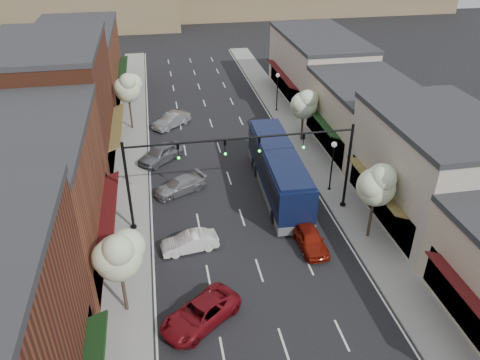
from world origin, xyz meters
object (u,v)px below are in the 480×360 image
parked_car_b (190,242)px  coach_bus (278,170)px  lamp_post_near (333,158)px  parked_car_c (180,186)px  parked_car_d (161,154)px  tree_right_far (304,103)px  parked_car_a (200,314)px  parked_car_e (171,120)px  tree_left_far (128,87)px  tree_left_near (119,255)px  signal_mast_right (318,157)px  lamp_post_far (277,86)px  signal_mast_left (162,171)px  red_hatchback (310,238)px  tree_right_near (377,184)px

parked_car_b → coach_bus: bearing=121.1°
lamp_post_near → coach_bus: bearing=170.8°
parked_car_c → parked_car_d: (-1.29, 5.71, 0.15)m
tree_right_far → parked_car_a: 25.19m
parked_car_a → parked_car_e: (0.00, 27.53, 0.05)m
tree_left_far → parked_car_b: bearing=-79.1°
coach_bus → parked_car_c: coach_bus is taller
parked_car_a → parked_car_c: 14.13m
tree_left_near → lamp_post_near: (16.05, 10.56, -1.22)m
signal_mast_right → lamp_post_near: 3.69m
tree_right_far → parked_car_b: 19.86m
tree_left_near → lamp_post_far: size_ratio=1.28×
parked_car_c → signal_mast_left: bearing=-41.6°
lamp_post_near → lamp_post_far: 17.50m
signal_mast_left → red_hatchback: (9.53, -4.25, -3.92)m
red_hatchback → parked_car_e: size_ratio=0.94×
tree_right_near → parked_car_b: bearing=175.6°
tree_right_far → parked_car_e: size_ratio=1.24×
parked_car_d → parked_car_a: bearing=-37.4°
signal_mast_left → lamp_post_far: size_ratio=1.85×
tree_right_far → tree_left_far: (-16.60, 6.00, 0.61)m
tree_right_near → parked_car_c: 15.74m
signal_mast_right → tree_left_near: size_ratio=1.44×
signal_mast_left → lamp_post_far: bearing=56.1°
tree_right_far → red_hatchback: bearing=-105.3°
tree_left_near → lamp_post_far: 32.35m
tree_left_far → parked_car_a: bearing=-81.6°
parked_car_c → tree_left_far: bearing=171.0°
tree_right_far → parked_car_a: (-12.55, -21.59, -3.32)m
coach_bus → parked_car_c: (-7.88, 1.30, -1.36)m
parked_car_b → tree_left_far: bearing=-176.9°
signal_mast_right → parked_car_b: 11.04m
lamp_post_near → parked_car_a: bearing=-134.7°
red_hatchback → parked_car_e: (-8.11, 22.14, 0.02)m
tree_left_far → parked_car_b: 21.78m
parked_car_b → parked_car_c: bearing=173.0°
tree_right_near → red_hatchback: bearing=-177.5°
tree_left_near → tree_left_far: tree_left_far is taller
tree_left_far → parked_car_d: 9.03m
coach_bus → signal_mast_right: bearing=-55.3°
tree_right_far → parked_car_c: tree_right_far is taller
lamp_post_far → parked_car_a: bearing=-112.0°
lamp_post_near → parked_car_d: bearing=150.1°
coach_bus → parked_car_c: 8.10m
tree_right_near → parked_car_d: bearing=134.4°
tree_right_far → red_hatchback: tree_right_far is taller
lamp_post_far → parked_car_d: 16.76m
red_hatchback → parked_car_b: bearing=169.2°
signal_mast_right → lamp_post_far: size_ratio=1.85×
parked_car_b → tree_left_near: bearing=-47.1°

